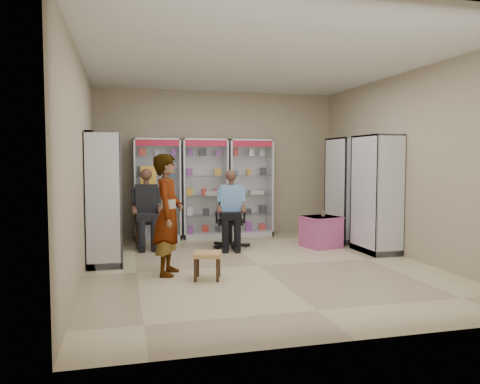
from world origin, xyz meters
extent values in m
plane|color=#C1B386|center=(0.00, 0.00, 0.00)|extent=(6.00, 6.00, 0.00)
cube|color=tan|center=(0.00, 3.00, 1.50)|extent=(5.00, 0.02, 3.00)
cube|color=tan|center=(0.00, -3.00, 1.50)|extent=(5.00, 0.02, 3.00)
cube|color=tan|center=(-2.50, 0.00, 1.50)|extent=(0.02, 6.00, 3.00)
cube|color=tan|center=(2.50, 0.00, 1.50)|extent=(0.02, 6.00, 3.00)
cube|color=beige|center=(0.00, 0.00, 3.00)|extent=(5.00, 6.00, 0.02)
cube|color=#ADAFB4|center=(-1.30, 2.73, 1.00)|extent=(0.90, 0.50, 2.00)
cube|color=#AAADB1|center=(-0.35, 2.73, 1.00)|extent=(0.90, 0.50, 2.00)
cube|color=silver|center=(0.60, 2.73, 1.00)|extent=(0.90, 0.50, 2.00)
cube|color=#A1A4A8|center=(2.23, 1.60, 1.00)|extent=(0.90, 0.50, 2.00)
cube|color=#B0B2B8|center=(2.23, 0.50, 1.00)|extent=(0.90, 0.50, 2.00)
cube|color=#A8ABB0|center=(-2.23, 1.80, 1.00)|extent=(0.90, 0.50, 2.00)
cube|color=#B8BCC0|center=(-2.23, 0.70, 1.00)|extent=(0.90, 0.50, 2.00)
cube|color=black|center=(-1.55, 2.00, 0.47)|extent=(0.42, 0.42, 0.94)
cube|color=black|center=(-0.08, 1.54, 0.52)|extent=(0.67, 0.67, 1.03)
cube|color=#A8436E|center=(1.52, 1.15, 0.28)|extent=(0.70, 0.68, 0.56)
cylinder|color=#5E1B08|center=(1.56, 1.17, 0.61)|extent=(0.07, 0.07, 0.10)
cube|color=#AE7D49|center=(1.90, 1.48, 0.22)|extent=(0.45, 0.45, 0.43)
cube|color=olive|center=(-0.89, -0.60, 0.18)|extent=(0.44, 0.44, 0.36)
imported|color=gray|center=(-1.37, -0.20, 0.83)|extent=(0.55, 0.70, 1.66)
camera|label=1|loc=(-1.97, -6.63, 1.59)|focal=35.00mm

